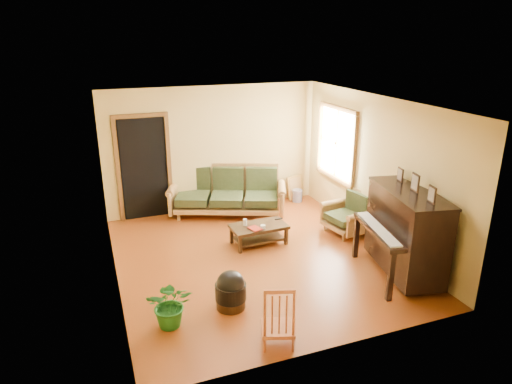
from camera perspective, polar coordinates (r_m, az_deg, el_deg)
name	(u,v)px	position (r m, az deg, el deg)	size (l,w,h in m)	color
floor	(256,258)	(7.78, 0.00, -8.20)	(5.00, 5.00, 0.00)	#662A0D
doorway	(144,169)	(9.35, -13.82, 2.82)	(1.08, 0.16, 2.05)	black
window	(337,143)	(9.27, 10.06, 6.00)	(0.12, 1.36, 1.46)	white
sofa	(227,192)	(9.37, -3.62, 0.01)	(2.32, 0.97, 1.00)	olive
coffee_table	(259,234)	(8.18, 0.35, -5.33)	(0.99, 0.54, 0.36)	black
armchair	(346,213)	(8.70, 11.23, -2.57)	(0.77, 0.80, 0.80)	olive
piano	(406,234)	(7.34, 18.21, -5.00)	(0.92, 1.56, 1.38)	black
footstool	(231,294)	(6.41, -3.17, -12.62)	(0.43, 0.43, 0.41)	black
red_chair	(278,313)	(5.65, 2.75, -14.88)	(0.39, 0.43, 0.84)	#94411A
leaning_frame	(295,187)	(10.34, 4.87, 0.60)	(0.43, 0.09, 0.57)	#AF843A
ceramic_crock	(297,196)	(10.24, 5.19, -0.45)	(0.22, 0.22, 0.28)	#2F3B8D
potted_plant	(171,304)	(6.09, -10.60, -13.59)	(0.58, 0.50, 0.64)	#1B5E1C
book	(251,230)	(7.90, -0.65, -4.76)	(0.18, 0.24, 0.02)	#A22515
candle	(245,222)	(8.09, -1.38, -3.79)	(0.07, 0.07, 0.12)	white
glass_jar	(263,227)	(7.98, 0.87, -4.36)	(0.09, 0.09, 0.06)	white
remote	(279,219)	(8.37, 2.86, -3.37)	(0.15, 0.04, 0.01)	black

